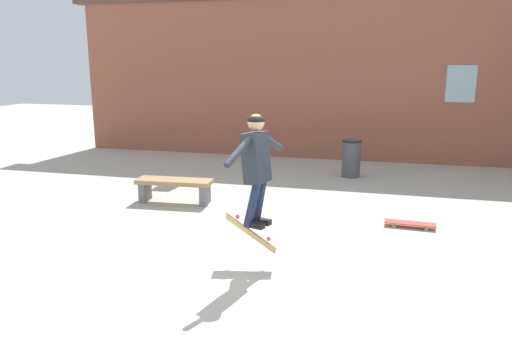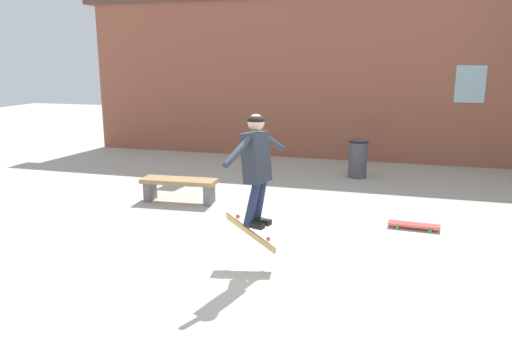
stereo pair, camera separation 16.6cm
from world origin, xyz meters
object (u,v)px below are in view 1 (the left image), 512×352
(trash_bin, at_px, (351,158))
(skateboard_flipping, at_px, (251,233))
(park_bench, at_px, (174,186))
(skateboard_resting, at_px, (410,223))
(skater, at_px, (256,161))

(trash_bin, bearing_deg, skateboard_flipping, -99.43)
(trash_bin, bearing_deg, park_bench, -135.70)
(skateboard_flipping, xyz_separation_m, skateboard_resting, (2.10, 2.12, -0.38))
(park_bench, xyz_separation_m, skateboard_resting, (4.27, -0.38, -0.25))
(skateboard_flipping, bearing_deg, park_bench, 140.70)
(trash_bin, distance_m, skateboard_resting, 3.62)
(trash_bin, height_order, skateboard_resting, trash_bin)
(trash_bin, relative_size, skater, 0.59)
(park_bench, xyz_separation_m, trash_bin, (3.08, 3.01, 0.13))
(park_bench, height_order, skater, skater)
(trash_bin, xyz_separation_m, skateboard_resting, (1.19, -3.39, -0.38))
(skater, height_order, skateboard_flipping, skater)
(skater, height_order, skateboard_resting, skater)
(skateboard_resting, bearing_deg, skater, -130.41)
(skater, bearing_deg, park_bench, 148.42)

